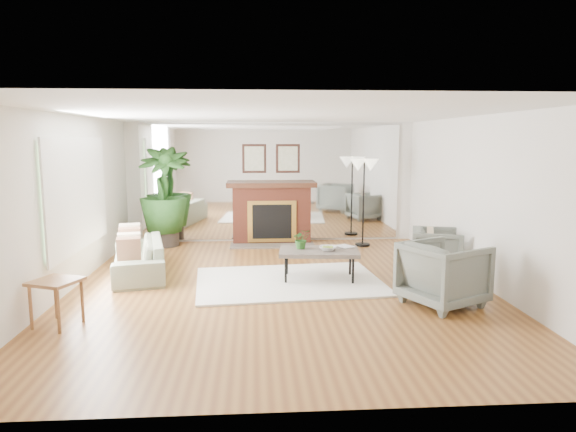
{
  "coord_description": "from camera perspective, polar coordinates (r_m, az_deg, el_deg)",
  "views": [
    {
      "loc": [
        -0.36,
        -7.29,
        2.15
      ],
      "look_at": [
        0.16,
        0.6,
        0.96
      ],
      "focal_mm": 32.0,
      "sensor_mm": 36.0,
      "label": 1
    }
  ],
  "objects": [
    {
      "name": "ground",
      "position": [
        7.61,
        -0.94,
        -7.87
      ],
      "size": [
        7.0,
        7.0,
        0.0
      ],
      "primitive_type": "plane",
      "color": "brown",
      "rests_on": "ground"
    },
    {
      "name": "wall_left",
      "position": [
        7.8,
        -23.48,
        1.21
      ],
      "size": [
        0.02,
        7.0,
        2.5
      ],
      "primitive_type": "cube",
      "color": "silver",
      "rests_on": "ground"
    },
    {
      "name": "wall_right",
      "position": [
        8.07,
        20.75,
        1.59
      ],
      "size": [
        0.02,
        7.0,
        2.5
      ],
      "primitive_type": "cube",
      "color": "silver",
      "rests_on": "ground"
    },
    {
      "name": "wall_back",
      "position": [
        10.82,
        -1.89,
        3.77
      ],
      "size": [
        6.0,
        0.02,
        2.5
      ],
      "primitive_type": "cube",
      "color": "silver",
      "rests_on": "ground"
    },
    {
      "name": "mirror_panel",
      "position": [
        10.8,
        -1.88,
        3.76
      ],
      "size": [
        5.4,
        0.04,
        2.4
      ],
      "primitive_type": "cube",
      "color": "silver",
      "rests_on": "wall_back"
    },
    {
      "name": "window_panel",
      "position": [
        8.16,
        -22.39,
        2.27
      ],
      "size": [
        0.04,
        2.4,
        1.5
      ],
      "primitive_type": "cube",
      "color": "#B2E09E",
      "rests_on": "wall_left"
    },
    {
      "name": "fireplace",
      "position": [
        10.66,
        -1.83,
        0.5
      ],
      "size": [
        1.85,
        0.83,
        2.05
      ],
      "color": "brown",
      "rests_on": "ground"
    },
    {
      "name": "area_rug",
      "position": [
        7.83,
        0.11,
        -7.27
      ],
      "size": [
        2.92,
        2.2,
        0.03
      ],
      "primitive_type": "cube",
      "rotation": [
        0.0,
        0.0,
        0.09
      ],
      "color": "white",
      "rests_on": "ground"
    },
    {
      "name": "coffee_table",
      "position": [
        7.85,
        3.46,
        -4.05
      ],
      "size": [
        1.26,
        0.82,
        0.48
      ],
      "rotation": [
        0.0,
        0.0,
        -0.1
      ],
      "color": "#63564E",
      "rests_on": "ground"
    },
    {
      "name": "sofa",
      "position": [
        8.56,
        -16.32,
        -4.41
      ],
      "size": [
        1.15,
        2.05,
        0.56
      ],
      "primitive_type": "imported",
      "rotation": [
        0.0,
        0.0,
        -1.35
      ],
      "color": "slate",
      "rests_on": "ground"
    },
    {
      "name": "armchair_back",
      "position": [
        8.69,
        16.23,
        -3.68
      ],
      "size": [
        0.99,
        0.97,
        0.72
      ],
      "primitive_type": "imported",
      "rotation": [
        0.0,
        0.0,
        1.26
      ],
      "color": "slate",
      "rests_on": "ground"
    },
    {
      "name": "armchair_front",
      "position": [
        6.99,
        16.87,
        -6.16
      ],
      "size": [
        1.23,
        1.21,
        0.84
      ],
      "primitive_type": "imported",
      "rotation": [
        0.0,
        0.0,
        2.04
      ],
      "color": "slate",
      "rests_on": "ground"
    },
    {
      "name": "side_table",
      "position": [
        6.53,
        -24.39,
        -7.22
      ],
      "size": [
        0.63,
        0.63,
        0.55
      ],
      "rotation": [
        0.0,
        0.0,
        -0.38
      ],
      "color": "olive",
      "rests_on": "ground"
    },
    {
      "name": "potted_ficus",
      "position": [
        10.6,
        -13.7,
        2.43
      ],
      "size": [
        1.04,
        1.04,
        2.0
      ],
      "color": "black",
      "rests_on": "ground"
    },
    {
      "name": "floor_lamp",
      "position": [
        10.37,
        8.45,
        4.87
      ],
      "size": [
        0.57,
        0.32,
        1.76
      ],
      "color": "black",
      "rests_on": "ground"
    },
    {
      "name": "tabletop_plant",
      "position": [
        7.89,
        1.5,
        -2.57
      ],
      "size": [
        0.3,
        0.27,
        0.3
      ],
      "primitive_type": "imported",
      "rotation": [
        0.0,
        0.0,
        0.12
      ],
      "color": "#2C6023",
      "rests_on": "coffee_table"
    },
    {
      "name": "fruit_bowl",
      "position": [
        7.8,
        4.45,
        -3.6
      ],
      "size": [
        0.31,
        0.31,
        0.07
      ],
      "primitive_type": "imported",
      "rotation": [
        0.0,
        0.0,
        -0.2
      ],
      "color": "olive",
      "rests_on": "coffee_table"
    },
    {
      "name": "book",
      "position": [
        8.01,
        5.81,
        -3.47
      ],
      "size": [
        0.29,
        0.32,
        0.02
      ],
      "primitive_type": "imported",
      "rotation": [
        0.0,
        0.0,
        0.47
      ],
      "color": "olive",
      "rests_on": "coffee_table"
    }
  ]
}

